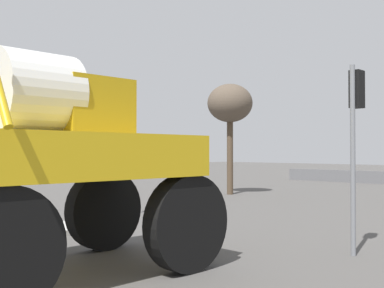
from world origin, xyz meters
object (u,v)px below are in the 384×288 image
at_px(oversize_sprayer, 63,161).
at_px(bare_tree_left, 230,105).
at_px(traffic_signal_near_right, 356,117).
at_px(traffic_signal_near_left, 122,149).

distance_m(oversize_sprayer, bare_tree_left, 16.99).
height_order(traffic_signal_near_right, bare_tree_left, bare_tree_left).
height_order(traffic_signal_near_left, bare_tree_left, bare_tree_left).
xyz_separation_m(traffic_signal_near_left, traffic_signal_near_right, (8.58, -0.01, 0.70)).
relative_size(oversize_sprayer, traffic_signal_near_right, 1.30).
relative_size(traffic_signal_near_left, traffic_signal_near_right, 0.77).
height_order(oversize_sprayer, bare_tree_left, bare_tree_left).
bearing_deg(bare_tree_left, traffic_signal_near_right, -39.08).
bearing_deg(oversize_sprayer, bare_tree_left, 30.53).
distance_m(traffic_signal_near_left, traffic_signal_near_right, 8.61).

